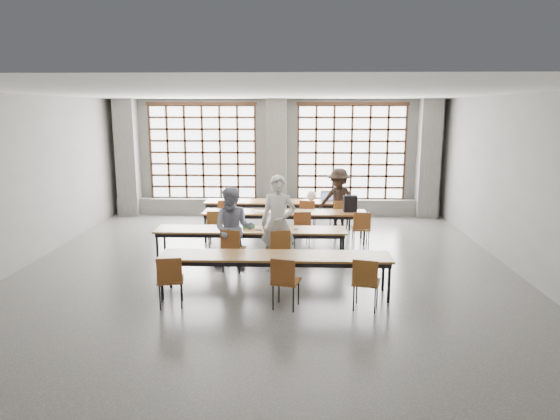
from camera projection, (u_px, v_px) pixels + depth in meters
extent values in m
plane|color=#494946|center=(266.00, 269.00, 10.14)|extent=(11.00, 11.00, 0.00)
plane|color=silver|center=(265.00, 93.00, 9.44)|extent=(11.00, 11.00, 0.00)
plane|color=slate|center=(277.00, 157.00, 15.18)|extent=(10.00, 0.00, 10.00)
plane|color=slate|center=(225.00, 277.00, 4.41)|extent=(10.00, 0.00, 10.00)
plane|color=slate|center=(16.00, 183.00, 9.97)|extent=(0.00, 11.00, 11.00)
plane|color=slate|center=(524.00, 186.00, 9.62)|extent=(0.00, 11.00, 11.00)
cube|color=#585856|center=(128.00, 158.00, 15.06)|extent=(0.60, 0.55, 3.50)
cube|color=#585856|center=(276.00, 158.00, 14.90)|extent=(0.60, 0.55, 3.50)
cube|color=#585856|center=(428.00, 159.00, 14.75)|extent=(0.60, 0.55, 3.50)
cube|color=white|center=(203.00, 152.00, 15.21)|extent=(3.20, 0.02, 2.80)
cube|color=black|center=(203.00, 153.00, 15.13)|extent=(3.20, 0.05, 2.80)
cube|color=black|center=(204.00, 199.00, 15.42)|extent=(3.32, 0.07, 0.10)
cube|color=black|center=(201.00, 104.00, 14.84)|extent=(3.32, 0.07, 0.10)
cube|color=white|center=(351.00, 153.00, 15.05)|extent=(3.20, 0.02, 2.80)
cube|color=black|center=(351.00, 153.00, 14.97)|extent=(3.20, 0.05, 2.80)
cube|color=black|center=(350.00, 200.00, 15.26)|extent=(3.32, 0.07, 0.10)
cube|color=black|center=(353.00, 104.00, 14.68)|extent=(3.32, 0.07, 0.10)
cube|color=#585856|center=(277.00, 207.00, 15.28)|extent=(9.80, 0.35, 0.50)
cube|color=brown|center=(278.00, 202.00, 13.62)|extent=(4.00, 0.70, 0.04)
cube|color=black|center=(278.00, 204.00, 13.63)|extent=(3.90, 0.64, 0.08)
cylinder|color=black|center=(207.00, 217.00, 13.47)|extent=(0.05, 0.05, 0.69)
cylinder|color=black|center=(211.00, 212.00, 14.04)|extent=(0.05, 0.05, 0.69)
cylinder|color=black|center=(350.00, 218.00, 13.34)|extent=(0.05, 0.05, 0.69)
cylinder|color=black|center=(347.00, 213.00, 13.91)|extent=(0.05, 0.05, 0.69)
cube|color=brown|center=(285.00, 212.00, 12.23)|extent=(4.00, 0.70, 0.04)
cube|color=black|center=(285.00, 215.00, 12.25)|extent=(3.90, 0.64, 0.08)
cylinder|color=black|center=(205.00, 229.00, 12.09)|extent=(0.05, 0.05, 0.69)
cylinder|color=black|center=(209.00, 224.00, 12.66)|extent=(0.05, 0.05, 0.69)
cylinder|color=black|center=(364.00, 230.00, 11.96)|extent=(0.05, 0.05, 0.69)
cylinder|color=black|center=(361.00, 225.00, 12.52)|extent=(0.05, 0.05, 0.69)
cube|color=brown|center=(251.00, 230.00, 10.47)|extent=(4.00, 0.70, 0.04)
cube|color=black|center=(251.00, 233.00, 10.48)|extent=(3.90, 0.64, 0.08)
cylinder|color=black|center=(157.00, 249.00, 10.33)|extent=(0.05, 0.05, 0.69)
cylinder|color=black|center=(165.00, 242.00, 10.90)|extent=(0.05, 0.05, 0.69)
cylinder|color=black|center=(343.00, 251.00, 10.19)|extent=(0.05, 0.05, 0.69)
cylinder|color=black|center=(341.00, 244.00, 10.76)|extent=(0.05, 0.05, 0.69)
cube|color=brown|center=(275.00, 256.00, 8.62)|extent=(4.00, 0.70, 0.04)
cube|color=black|center=(275.00, 259.00, 8.63)|extent=(3.90, 0.64, 0.08)
cylinder|color=black|center=(162.00, 280.00, 8.47)|extent=(0.05, 0.05, 0.69)
cylinder|color=black|center=(170.00, 270.00, 9.04)|extent=(0.05, 0.05, 0.69)
cylinder|color=black|center=(389.00, 283.00, 8.34)|extent=(0.05, 0.05, 0.69)
cylinder|color=black|center=(383.00, 272.00, 8.91)|extent=(0.05, 0.05, 0.69)
cube|color=brown|center=(225.00, 215.00, 13.18)|extent=(0.51, 0.51, 0.04)
cube|color=brown|center=(225.00, 208.00, 12.94)|extent=(0.39, 0.13, 0.40)
cylinder|color=black|center=(225.00, 223.00, 13.23)|extent=(0.02, 0.02, 0.45)
cube|color=maroon|center=(308.00, 216.00, 13.10)|extent=(0.48, 0.48, 0.04)
cube|color=maroon|center=(307.00, 208.00, 12.87)|extent=(0.40, 0.09, 0.40)
cylinder|color=black|center=(308.00, 224.00, 13.15)|extent=(0.02, 0.02, 0.45)
cube|color=brown|center=(338.00, 216.00, 13.08)|extent=(0.51, 0.51, 0.04)
cube|color=brown|center=(341.00, 209.00, 12.84)|extent=(0.40, 0.13, 0.40)
cylinder|color=black|center=(338.00, 224.00, 13.12)|extent=(0.02, 0.02, 0.45)
cube|color=brown|center=(217.00, 227.00, 11.80)|extent=(0.44, 0.44, 0.04)
cube|color=brown|center=(216.00, 220.00, 11.56)|extent=(0.40, 0.05, 0.40)
cylinder|color=black|center=(217.00, 237.00, 11.85)|extent=(0.02, 0.02, 0.45)
cube|color=brown|center=(301.00, 228.00, 11.73)|extent=(0.47, 0.47, 0.04)
cube|color=brown|center=(302.00, 220.00, 11.49)|extent=(0.40, 0.08, 0.40)
cylinder|color=black|center=(301.00, 237.00, 11.78)|extent=(0.02, 0.02, 0.45)
cube|color=brown|center=(361.00, 229.00, 11.68)|extent=(0.42, 0.42, 0.04)
cube|color=brown|center=(362.00, 221.00, 11.44)|extent=(0.40, 0.03, 0.40)
cylinder|color=black|center=(360.00, 238.00, 11.73)|extent=(0.02, 0.02, 0.45)
cube|color=brown|center=(233.00, 249.00, 10.00)|extent=(0.49, 0.49, 0.04)
cube|color=brown|center=(230.00, 240.00, 9.76)|extent=(0.40, 0.10, 0.40)
cylinder|color=black|center=(234.00, 260.00, 10.04)|extent=(0.02, 0.02, 0.45)
cube|color=brown|center=(278.00, 249.00, 9.96)|extent=(0.51, 0.51, 0.04)
cube|color=brown|center=(280.00, 241.00, 9.73)|extent=(0.39, 0.13, 0.40)
cylinder|color=black|center=(278.00, 260.00, 10.01)|extent=(0.02, 0.02, 0.45)
cube|color=brown|center=(171.00, 280.00, 8.19)|extent=(0.49, 0.49, 0.04)
cube|color=brown|center=(169.00, 270.00, 7.95)|extent=(0.40, 0.11, 0.40)
cylinder|color=black|center=(171.00, 293.00, 8.23)|extent=(0.02, 0.02, 0.45)
cube|color=brown|center=(286.00, 281.00, 8.12)|extent=(0.51, 0.51, 0.04)
cube|color=brown|center=(283.00, 272.00, 7.89)|extent=(0.40, 0.13, 0.40)
cylinder|color=black|center=(286.00, 294.00, 8.17)|extent=(0.02, 0.02, 0.45)
cube|color=brown|center=(366.00, 282.00, 8.08)|extent=(0.51, 0.51, 0.04)
cube|color=brown|center=(365.00, 272.00, 7.84)|extent=(0.39, 0.13, 0.40)
cylinder|color=black|center=(366.00, 295.00, 8.12)|extent=(0.02, 0.02, 0.45)
imported|color=silver|center=(278.00, 224.00, 9.91)|extent=(0.76, 0.55, 1.93)
imported|color=#172046|center=(233.00, 229.00, 9.97)|extent=(0.88, 0.71, 1.69)
imported|color=black|center=(339.00, 201.00, 13.05)|extent=(1.25, 0.99, 1.69)
cube|color=#B7B7BC|center=(277.00, 228.00, 10.50)|extent=(0.40, 0.32, 0.02)
cube|color=black|center=(277.00, 228.00, 10.48)|extent=(0.33, 0.23, 0.00)
cube|color=#B7B7BC|center=(276.00, 221.00, 10.61)|extent=(0.37, 0.14, 0.26)
cube|color=#8BB2F1|center=(276.00, 222.00, 10.60)|extent=(0.31, 0.11, 0.21)
cube|color=#B8B9BE|center=(328.00, 201.00, 13.61)|extent=(0.39, 0.30, 0.02)
cube|color=black|center=(328.00, 200.00, 13.60)|extent=(0.32, 0.21, 0.00)
cube|color=#B8B9BE|center=(327.00, 195.00, 13.73)|extent=(0.37, 0.11, 0.26)
cube|color=#8AADEF|center=(327.00, 196.00, 13.72)|extent=(0.31, 0.08, 0.21)
ellipsoid|color=silver|center=(296.00, 229.00, 10.41)|extent=(0.10, 0.07, 0.04)
cube|color=#2C8839|center=(249.00, 226.00, 10.54)|extent=(0.26, 0.14, 0.09)
cube|color=black|center=(259.00, 230.00, 10.36)|extent=(0.14, 0.08, 0.01)
cube|color=white|center=(260.00, 211.00, 12.30)|extent=(0.33, 0.25, 0.00)
cube|color=white|center=(272.00, 212.00, 12.19)|extent=(0.33, 0.27, 0.00)
cube|color=white|center=(289.00, 212.00, 12.23)|extent=(0.35, 0.30, 0.00)
cube|color=black|center=(350.00, 204.00, 12.18)|extent=(0.33, 0.22, 0.40)
ellipsoid|color=white|center=(311.00, 196.00, 13.60)|extent=(0.31, 0.28, 0.29)
cube|color=#9F2613|center=(170.00, 277.00, 8.18)|extent=(0.21, 0.13, 0.06)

